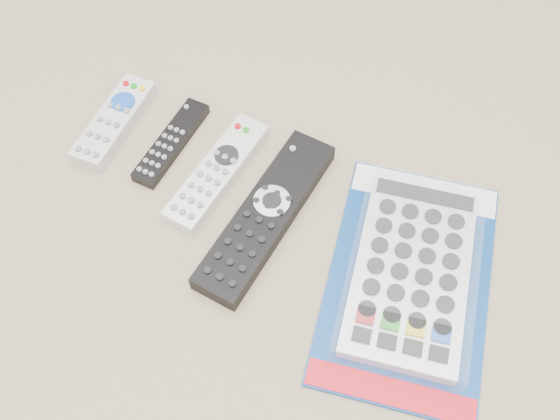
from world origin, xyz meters
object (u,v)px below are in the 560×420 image
at_px(remote_small_grey, 114,122).
at_px(remote_large_black, 266,215).
at_px(jumbo_remote_packaged, 411,271).
at_px(remote_silver_dvd, 217,172).
at_px(remote_slim_black, 171,142).

distance_m(remote_small_grey, remote_large_black, 0.27).
height_order(remote_large_black, jumbo_remote_packaged, jumbo_remote_packaged).
bearing_deg(remote_silver_dvd, remote_small_grey, 179.97).
bearing_deg(remote_silver_dvd, remote_slim_black, 172.16).
relative_size(remote_silver_dvd, jumbo_remote_packaged, 0.57).
xyz_separation_m(remote_slim_black, remote_silver_dvd, (0.08, -0.02, 0.00)).
distance_m(remote_small_grey, remote_slim_black, 0.09).
xyz_separation_m(remote_slim_black, jumbo_remote_packaged, (0.37, -0.06, 0.01)).
relative_size(remote_slim_black, jumbo_remote_packaged, 0.45).
bearing_deg(remote_silver_dvd, jumbo_remote_packaged, -2.08).
height_order(remote_slim_black, remote_silver_dvd, remote_silver_dvd).
bearing_deg(remote_slim_black, remote_large_black, -15.97).
xyz_separation_m(remote_small_grey, remote_slim_black, (0.09, 0.00, -0.00)).
distance_m(remote_slim_black, remote_silver_dvd, 0.09).
bearing_deg(remote_small_grey, remote_slim_black, -0.54).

